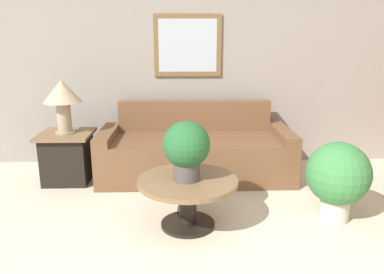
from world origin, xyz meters
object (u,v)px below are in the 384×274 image
Objects in this scene: couch_main at (195,153)px; potted_plant_floor at (338,176)px; side_table at (68,157)px; table_lamp at (62,96)px; coffee_table at (188,192)px; potted_plant_on_table at (187,148)px.

couch_main is 3.05× the size of potted_plant_floor.
table_lamp is (0.00, 0.00, 0.72)m from side_table.
table_lamp is 0.81× the size of potted_plant_floor.
couch_main is at bearing 84.74° from coffee_table.
potted_plant_on_table is (1.39, -1.16, -0.28)m from table_lamp.
table_lamp is 1.84m from potted_plant_on_table.
side_table is 1.14× the size of potted_plant_on_table.
potted_plant_floor is (1.27, -1.19, 0.13)m from couch_main.
potted_plant_floor is at bearing -21.01° from table_lamp.
potted_plant_on_table is 0.70× the size of potted_plant_floor.
coffee_table is 1.70× the size of potted_plant_on_table.
potted_plant_on_table is (-0.01, -0.01, 0.42)m from coffee_table.
side_table reaches higher than coffee_table.
side_table is at bearing 158.99° from potted_plant_floor.
table_lamp is at bearing 140.14° from potted_plant_on_table.
couch_main is 1.36m from potted_plant_on_table.
side_table is (-1.52, -0.12, 0.00)m from couch_main.
coffee_table is 0.42m from potted_plant_on_table.
potted_plant_on_table is at bearing -39.86° from side_table.
couch_main is at bearing 136.86° from potted_plant_floor.
potted_plant_floor is at bearing 3.58° from coffee_table.
potted_plant_on_table is (1.39, -1.16, 0.44)m from side_table.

